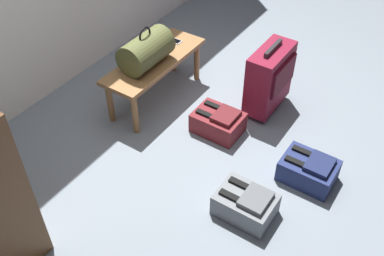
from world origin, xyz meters
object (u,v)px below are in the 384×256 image
(duffel_bag_olive, at_px, (146,51))
(backpack_maroon, at_px, (218,122))
(backpack_navy, at_px, (309,170))
(bench, at_px, (155,65))
(cell_phone, at_px, (174,40))
(suitcase_upright_burgundy, at_px, (270,78))
(backpack_grey, at_px, (246,204))

(duffel_bag_olive, distance_m, backpack_maroon, 0.80)
(duffel_bag_olive, distance_m, backpack_navy, 1.54)
(backpack_maroon, bearing_deg, duffel_bag_olive, 92.11)
(bench, bearing_deg, backpack_maroon, -95.97)
(duffel_bag_olive, bearing_deg, cell_phone, 4.79)
(backpack_navy, bearing_deg, cell_phone, 72.45)
(duffel_bag_olive, height_order, suitcase_upright_burgundy, duffel_bag_olive)
(backpack_navy, bearing_deg, backpack_maroon, 83.85)
(cell_phone, relative_size, backpack_maroon, 0.38)
(backpack_navy, bearing_deg, backpack_grey, 156.34)
(duffel_bag_olive, relative_size, backpack_grey, 1.16)
(duffel_bag_olive, relative_size, backpack_navy, 1.16)
(backpack_maroon, xyz_separation_m, backpack_grey, (-0.60, -0.58, 0.00))
(cell_phone, xyz_separation_m, backpack_grey, (-0.99, -1.28, -0.32))
(duffel_bag_olive, height_order, backpack_maroon, duffel_bag_olive)
(backpack_grey, bearing_deg, bench, 61.64)
(duffel_bag_olive, relative_size, backpack_maroon, 1.16)
(backpack_maroon, bearing_deg, cell_phone, 61.05)
(backpack_maroon, distance_m, backpack_navy, 0.81)
(duffel_bag_olive, height_order, backpack_grey, duffel_bag_olive)
(suitcase_upright_burgundy, xyz_separation_m, backpack_maroon, (-0.48, 0.19, -0.22))
(cell_phone, distance_m, backpack_grey, 1.65)
(bench, xyz_separation_m, backpack_grey, (-0.67, -1.25, -0.25))
(backpack_maroon, bearing_deg, backpack_navy, -96.15)
(bench, distance_m, backpack_grey, 1.44)
(backpack_navy, xyz_separation_m, backpack_grey, (-0.52, 0.23, 0.00))
(backpack_grey, bearing_deg, suitcase_upright_burgundy, 19.78)
(bench, bearing_deg, backpack_navy, -96.07)
(bench, xyz_separation_m, duffel_bag_olive, (-0.10, 0.00, 0.19))
(suitcase_upright_burgundy, height_order, backpack_grey, suitcase_upright_burgundy)
(duffel_bag_olive, bearing_deg, backpack_maroon, -87.89)
(cell_phone, bearing_deg, duffel_bag_olive, -175.21)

